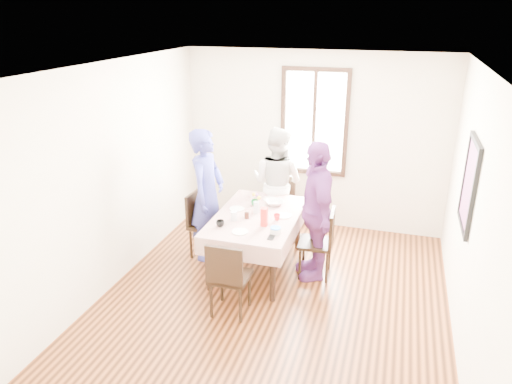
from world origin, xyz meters
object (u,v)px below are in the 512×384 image
chair_left (207,225)px  person_left (207,195)px  chair_right (316,243)px  chair_near (230,276)px  person_far (277,184)px  dining_table (257,242)px  chair_far (277,207)px  person_right (316,211)px

chair_left → person_left: 0.45m
chair_right → person_left: (-1.51, 0.09, 0.45)m
chair_near → person_far: size_ratio=0.54×
dining_table → person_far: (0.00, 1.02, 0.46)m
chair_far → person_right: size_ratio=0.51×
chair_left → chair_right: size_ratio=1.00×
chair_left → chair_far: size_ratio=1.00×
chair_far → chair_near: (0.00, -2.07, 0.00)m
chair_right → person_left: bearing=82.9°
chair_right → person_far: (-0.77, 0.97, 0.38)m
person_left → chair_near: bearing=-145.1°
chair_far → chair_near: 2.07m
dining_table → chair_near: (0.00, -1.03, 0.08)m
person_left → person_right: bearing=-91.1°
chair_near → person_far: 2.09m
chair_right → person_right: bearing=86.5°
person_left → person_right: (1.49, -0.09, -0.01)m
chair_far → person_left: person_left is taller
dining_table → chair_right: bearing=3.5°
chair_far → person_far: bearing=98.4°
dining_table → chair_left: (-0.77, 0.14, 0.08)m
chair_left → chair_far: same height
chair_right → person_left: 1.58m
person_left → person_right: person_left is taller
person_left → person_far: person_left is taller
person_left → person_far: size_ratio=1.08×
person_right → chair_near: bearing=-56.3°
chair_near → person_left: person_left is taller
chair_near → person_far: (0.00, 2.05, 0.38)m
dining_table → person_far: bearing=90.0°
chair_far → chair_right: bearing=136.2°
chair_right → chair_far: bearing=34.3°
chair_near → person_right: size_ratio=0.51×
chair_right → dining_table: bearing=90.0°
chair_near → chair_left: bearing=122.4°
chair_far → person_far: person_far is taller
chair_far → person_right: (0.75, -0.99, 0.44)m
chair_left → person_left: person_left is taller
dining_table → person_far: size_ratio=0.90×
chair_right → chair_near: same height
chair_left → person_far: (0.77, 0.87, 0.38)m
person_left → person_right: 1.49m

